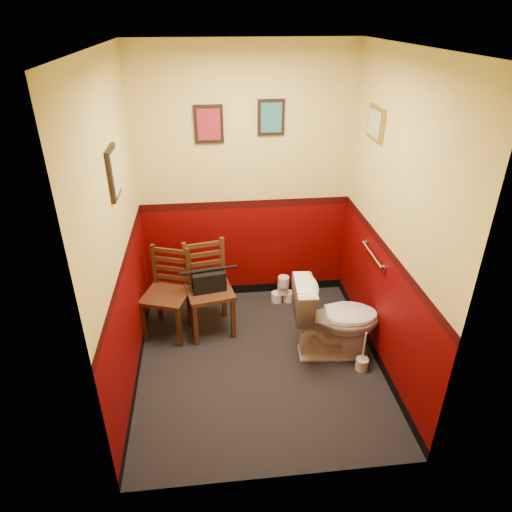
{
  "coord_description": "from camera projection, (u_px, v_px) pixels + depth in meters",
  "views": [
    {
      "loc": [
        -0.39,
        -3.26,
        2.92
      ],
      "look_at": [
        0.0,
        0.25,
        1.0
      ],
      "focal_mm": 32.0,
      "sensor_mm": 36.0,
      "label": 1
    }
  ],
  "objects": [
    {
      "name": "framed_print_right",
      "position": [
        376.0,
        123.0,
        3.93
      ],
      "size": [
        0.04,
        0.34,
        0.28
      ],
      "color": "olive",
      "rests_on": "wall_right"
    },
    {
      "name": "framed_print_back_a",
      "position": [
        209.0,
        124.0,
        4.34
      ],
      "size": [
        0.28,
        0.04,
        0.36
      ],
      "color": "black",
      "rests_on": "wall_back"
    },
    {
      "name": "framed_print_left",
      "position": [
        114.0,
        173.0,
        3.38
      ],
      "size": [
        0.04,
        0.3,
        0.38
      ],
      "color": "black",
      "rests_on": "wall_left"
    },
    {
      "name": "ceiling",
      "position": [
        260.0,
        47.0,
        2.99
      ],
      "size": [
        2.2,
        2.4,
        0.0
      ],
      "primitive_type": "cube",
      "rotation": [
        3.14,
        0.0,
        0.0
      ],
      "color": "silver",
      "rests_on": "ground"
    },
    {
      "name": "toilet",
      "position": [
        335.0,
        319.0,
        4.22
      ],
      "size": [
        0.83,
        0.5,
        0.79
      ],
      "primitive_type": "imported",
      "rotation": [
        0.0,
        0.0,
        1.5
      ],
      "color": "white",
      "rests_on": "floor"
    },
    {
      "name": "framed_print_back_b",
      "position": [
        271.0,
        117.0,
        4.38
      ],
      "size": [
        0.26,
        0.04,
        0.34
      ],
      "color": "black",
      "rests_on": "wall_back"
    },
    {
      "name": "wall_left",
      "position": [
        119.0,
        239.0,
        3.53
      ],
      "size": [
        0.0,
        2.4,
        2.7
      ],
      "primitive_type": "cube",
      "rotation": [
        1.57,
        0.0,
        1.57
      ],
      "color": "#530303",
      "rests_on": "ground"
    },
    {
      "name": "wall_front",
      "position": [
        284.0,
        323.0,
        2.59
      ],
      "size": [
        2.2,
        0.0,
        2.7
      ],
      "primitive_type": "cube",
      "rotation": [
        -1.57,
        0.0,
        0.0
      ],
      "color": "#530303",
      "rests_on": "ground"
    },
    {
      "name": "toilet_brush",
      "position": [
        362.0,
        363.0,
        4.17
      ],
      "size": [
        0.12,
        0.12,
        0.41
      ],
      "color": "silver",
      "rests_on": "floor"
    },
    {
      "name": "floor",
      "position": [
        259.0,
        362.0,
        4.28
      ],
      "size": [
        2.2,
        2.4,
        0.0
      ],
      "primitive_type": "cube",
      "color": "black",
      "rests_on": "ground"
    },
    {
      "name": "wall_back",
      "position": [
        246.0,
        182.0,
        4.68
      ],
      "size": [
        2.2,
        0.0,
        2.7
      ],
      "primitive_type": "cube",
      "rotation": [
        1.57,
        0.0,
        0.0
      ],
      "color": "#530303",
      "rests_on": "ground"
    },
    {
      "name": "handbag",
      "position": [
        209.0,
        280.0,
        4.43
      ],
      "size": [
        0.34,
        0.21,
        0.23
      ],
      "rotation": [
        0.0,
        0.0,
        0.17
      ],
      "color": "black",
      "rests_on": "chair_right"
    },
    {
      "name": "grab_bar",
      "position": [
        373.0,
        255.0,
        4.15
      ],
      "size": [
        0.05,
        0.56,
        0.06
      ],
      "color": "silver",
      "rests_on": "wall_right"
    },
    {
      "name": "chair_right",
      "position": [
        209.0,
        289.0,
        4.53
      ],
      "size": [
        0.51,
        0.51,
        0.94
      ],
      "rotation": [
        0.0,
        0.0,
        0.19
      ],
      "color": "#59311A",
      "rests_on": "floor"
    },
    {
      "name": "tp_stack",
      "position": [
        283.0,
        291.0,
        5.1
      ],
      "size": [
        0.26,
        0.16,
        0.33
      ],
      "color": "silver",
      "rests_on": "floor"
    },
    {
      "name": "chair_left",
      "position": [
        168.0,
        293.0,
        4.5
      ],
      "size": [
        0.53,
        0.53,
        0.9
      ],
      "rotation": [
        0.0,
        0.0,
        -0.33
      ],
      "color": "#59311A",
      "rests_on": "floor"
    },
    {
      "name": "wall_right",
      "position": [
        392.0,
        226.0,
        3.74
      ],
      "size": [
        0.0,
        2.4,
        2.7
      ],
      "primitive_type": "cube",
      "rotation": [
        1.57,
        0.0,
        -1.57
      ],
      "color": "#530303",
      "rests_on": "ground"
    }
  ]
}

